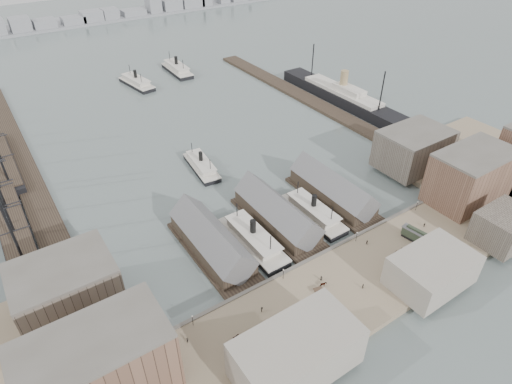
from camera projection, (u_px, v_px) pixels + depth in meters
ground at (307, 251)px, 140.58m from camera, size 900.00×900.00×0.00m
quay at (350, 287)px, 126.48m from camera, size 180.00×30.00×2.00m
seawall at (317, 258)px, 136.40m from camera, size 180.00×1.20×2.30m
east_land at (501, 174)px, 176.26m from camera, size 70.00×80.00×2.00m
west_wharf at (26, 174)px, 176.96m from camera, size 10.00×220.00×1.60m
east_wharf at (313, 102)px, 236.30m from camera, size 10.00×180.00×1.60m
ferry_shed_west at (212, 241)px, 137.53m from camera, size 14.00×42.00×12.60m
ferry_shed_center at (277, 213)px, 149.30m from camera, size 14.00×42.00×12.60m
ferry_shed_east at (333, 189)px, 161.08m from camera, size 14.00×42.00×12.60m
warehouse_west_front at (99, 368)px, 94.38m from camera, size 32.00×18.00×18.00m
warehouse_west_back at (66, 288)px, 115.83m from camera, size 26.00×20.00×14.00m
warehouse_east_front at (470, 177)px, 155.67m from camera, size 30.00×18.00×19.00m
warehouse_east_back at (413, 149)px, 176.00m from camera, size 28.00×20.00×15.00m
street_bldg_center at (432, 270)px, 123.93m from camera, size 24.00×16.00×10.00m
street_bldg_west at (297, 353)px, 100.71m from camera, size 30.00×16.00×12.00m
street_bldg_east at (504, 227)px, 138.81m from camera, size 18.00×14.00×11.00m
lamp_post_far_w at (192, 319)px, 112.74m from camera, size 0.44×0.44×3.92m
lamp_post_near_w at (283, 272)px, 126.32m from camera, size 0.44×0.44×3.92m
lamp_post_near_e at (357, 235)px, 139.90m from camera, size 0.44×0.44×3.92m
lamp_post_far_e at (417, 204)px, 153.49m from camera, size 0.44×0.44×3.92m
far_shore at (55, 22)px, 363.35m from camera, size 500.00×40.00×15.72m
ferry_docked_west at (253, 239)px, 141.56m from camera, size 9.18×30.60×10.93m
ferry_docked_east at (313, 212)px, 153.57m from camera, size 8.61×28.71×10.25m
ferry_open_near at (202, 165)px, 179.77m from camera, size 10.35×26.01×9.05m
ferry_open_mid at (137, 82)px, 255.71m from camera, size 13.05×30.02×10.37m
ferry_open_far at (177, 69)px, 274.04m from camera, size 10.34×31.54×11.17m
sailing_ship_near at (12, 222)px, 148.23m from camera, size 9.39×64.67×38.60m
sailing_ship_mid at (2, 163)px, 180.37m from camera, size 9.37×54.11×38.50m
ocean_steamer at (342, 96)px, 235.36m from camera, size 12.30×89.89×17.98m
tram at (418, 237)px, 140.11m from camera, size 4.79×11.60×4.01m
horse_cart_left at (235, 339)px, 109.73m from camera, size 4.51×4.09×1.70m
horse_cart_center at (322, 286)px, 124.43m from camera, size 5.02×2.26×1.65m
horse_cart_right at (401, 252)px, 136.02m from camera, size 4.80×2.23×1.69m
pedestrian_0 at (187, 340)px, 109.45m from camera, size 0.78×0.68×1.81m
pedestrian_1 at (238, 340)px, 109.63m from camera, size 1.01×0.91×1.69m
pedestrian_2 at (262, 310)px, 117.37m from camera, size 1.31×1.28×1.80m
pedestrian_3 at (331, 307)px, 118.23m from camera, size 1.12×0.56×1.83m
pedestrian_4 at (321, 278)px, 126.95m from camera, size 0.92×0.75×1.62m
pedestrian_5 at (363, 286)px, 124.31m from camera, size 0.66×0.76×1.74m
pedestrian_6 at (367, 242)px, 139.85m from camera, size 0.98×0.99×1.61m
pedestrian_7 at (418, 248)px, 137.79m from camera, size 1.15×0.87×1.58m
pedestrian_8 at (424, 225)px, 146.99m from camera, size 1.04×0.63×1.66m
pedestrian_9 at (473, 212)px, 152.54m from camera, size 0.90×0.65×1.71m
pedestrian_10 at (407, 271)px, 129.23m from camera, size 0.73×0.64×1.67m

